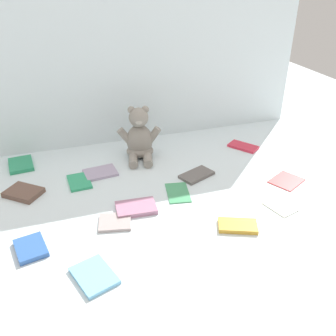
{
  "coord_description": "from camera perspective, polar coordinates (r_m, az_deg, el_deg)",
  "views": [
    {
      "loc": [
        -0.37,
        -1.19,
        0.75
      ],
      "look_at": [
        -0.01,
        -0.1,
        0.1
      ],
      "focal_mm": 39.25,
      "sensor_mm": 36.0,
      "label": 1
    }
  ],
  "objects": [
    {
      "name": "book_case_9",
      "position": [
        1.44,
        -21.52,
        -3.56
      ],
      "size": [
        0.15,
        0.15,
        0.02
      ],
      "primitive_type": "cube",
      "rotation": [
        0.0,
        0.0,
        4.01
      ],
      "color": "brown",
      "rests_on": "ground_plane"
    },
    {
      "name": "book_case_12",
      "position": [
        1.05,
        -11.38,
        -16.07
      ],
      "size": [
        0.13,
        0.15,
        0.01
      ],
      "primitive_type": "cube",
      "rotation": [
        0.0,
        0.0,
        3.46
      ],
      "color": "#70B8E1",
      "rests_on": "ground_plane"
    },
    {
      "name": "book_case_10",
      "position": [
        1.72,
        11.6,
        3.3
      ],
      "size": [
        0.13,
        0.14,
        0.01
      ],
      "primitive_type": "cube",
      "rotation": [
        0.0,
        0.0,
        3.76
      ],
      "color": "#CF2D42",
      "rests_on": "ground_plane"
    },
    {
      "name": "book_case_7",
      "position": [
        1.46,
        4.46,
        -1.08
      ],
      "size": [
        0.15,
        0.12,
        0.01
      ],
      "primitive_type": "cube",
      "rotation": [
        0.0,
        0.0,
        5.1
      ],
      "color": "#5D5653",
      "rests_on": "ground_plane"
    },
    {
      "name": "book_case_8",
      "position": [
        1.21,
        10.76,
        -8.81
      ],
      "size": [
        0.14,
        0.11,
        0.01
      ],
      "primitive_type": "cube",
      "rotation": [
        0.0,
        0.0,
        4.32
      ],
      "color": "gold",
      "rests_on": "ground_plane"
    },
    {
      "name": "book_case_13",
      "position": [
        1.65,
        -21.88,
        0.51
      ],
      "size": [
        0.11,
        0.14,
        0.02
      ],
      "primitive_type": "cube",
      "rotation": [
        0.0,
        0.0,
        3.24
      ],
      "color": "#299160",
      "rests_on": "ground_plane"
    },
    {
      "name": "book_case_0",
      "position": [
        1.5,
        -10.44,
        -0.7
      ],
      "size": [
        0.14,
        0.11,
        0.01
      ],
      "primitive_type": "cube",
      "rotation": [
        0.0,
        0.0,
        4.82
      ],
      "color": "#A291AD",
      "rests_on": "ground_plane"
    },
    {
      "name": "book_case_11",
      "position": [
        1.36,
        1.55,
        -3.78
      ],
      "size": [
        0.1,
        0.14,
        0.01
      ],
      "primitive_type": "cube",
      "rotation": [
        0.0,
        0.0,
        6.1
      ],
      "color": "#41925E",
      "rests_on": "ground_plane"
    },
    {
      "name": "book_case_5",
      "position": [
        1.46,
        -13.61,
        -2.08
      ],
      "size": [
        0.09,
        0.12,
        0.01
      ],
      "primitive_type": "cube",
      "rotation": [
        0.0,
        0.0,
        0.06
      ],
      "color": "#2C9B67",
      "rests_on": "ground_plane"
    },
    {
      "name": "book_case_4",
      "position": [
        1.22,
        -8.24,
        -8.31
      ],
      "size": [
        0.12,
        0.11,
        0.01
      ],
      "primitive_type": "cube",
      "rotation": [
        0.0,
        0.0,
        4.5
      ],
      "color": "#A39391",
      "rests_on": "ground_plane"
    },
    {
      "name": "book_case_6",
      "position": [
        1.18,
        -20.54,
        -11.55
      ],
      "size": [
        0.1,
        0.13,
        0.02
      ],
      "primitive_type": "cube",
      "rotation": [
        0.0,
        0.0,
        0.2
      ],
      "color": "#305CA5",
      "rests_on": "ground_plane"
    },
    {
      "name": "backdrop_drape",
      "position": [
        1.68,
        -5.3,
        16.7
      ],
      "size": [
        1.59,
        0.03,
        0.76
      ],
      "primitive_type": "cube",
      "color": "silver",
      "rests_on": "ground_plane"
    },
    {
      "name": "ground_plane",
      "position": [
        1.45,
        -0.82,
        -1.52
      ],
      "size": [
        3.2,
        3.2,
        0.0
      ],
      "primitive_type": "plane",
      "color": "silver"
    },
    {
      "name": "teddy_bear",
      "position": [
        1.58,
        -4.45,
        4.53
      ],
      "size": [
        0.19,
        0.18,
        0.23
      ],
      "rotation": [
        0.0,
        0.0,
        -0.23
      ],
      "color": "gray",
      "rests_on": "ground_plane"
    },
    {
      "name": "book_case_2",
      "position": [
        1.34,
        17.05,
        -5.68
      ],
      "size": [
        0.1,
        0.12,
        0.01
      ],
      "primitive_type": "cube",
      "rotation": [
        0.0,
        0.0,
        3.41
      ],
      "color": "white",
      "rests_on": "ground_plane"
    },
    {
      "name": "book_case_3",
      "position": [
        1.27,
        -4.97,
        -6.17
      ],
      "size": [
        0.14,
        0.1,
        0.02
      ],
      "primitive_type": "cube",
      "rotation": [
        0.0,
        0.0,
        1.5
      ],
      "color": "#A56E8A",
      "rests_on": "ground_plane"
    },
    {
      "name": "book_case_1",
      "position": [
        1.5,
        17.92,
        -1.83
      ],
      "size": [
        0.15,
        0.14,
        0.01
      ],
      "primitive_type": "cube",
      "rotation": [
        0.0,
        0.0,
        2.05
      ],
      "color": "red",
      "rests_on": "ground_plane"
    }
  ]
}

